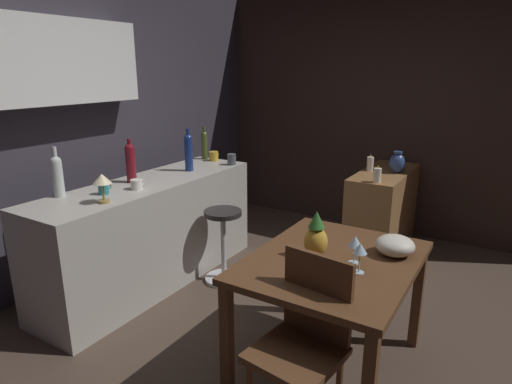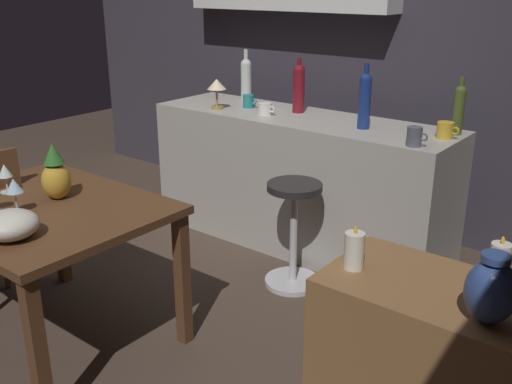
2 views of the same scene
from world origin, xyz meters
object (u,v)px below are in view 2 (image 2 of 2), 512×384
Objects in this scene: pineapple_centerpiece at (56,175)px; wine_bottle_clear at (246,77)px; cup_mustard at (445,130)px; vase_ceramic_blue at (491,291)px; pillar_candle_tall at (499,264)px; pillar_candle_short at (354,251)px; dining_table at (43,223)px; wine_bottle_cobalt at (365,98)px; cup_slate at (415,137)px; wine_bottle_olive at (459,108)px; wine_glass_right at (5,172)px; wine_glass_center at (14,187)px; bar_stool at (294,232)px; cup_white at (265,109)px; cup_teal at (249,101)px; fruit_bowl at (10,225)px; counter_lamp at (217,87)px; wine_bottle_ruby at (299,87)px.

wine_bottle_clear is (-0.35, 1.88, 0.21)m from pineapple_centerpiece.
vase_ceramic_blue is at bearing -64.61° from cup_mustard.
pillar_candle_tall is 0.46m from pillar_candle_short.
pineapple_centerpiece is at bearing 99.47° from dining_table.
wine_bottle_cobalt is 3.30× the size of cup_slate.
pineapple_centerpiece is at bearing -125.18° from wine_bottle_olive.
wine_glass_right is at bearing -133.95° from cup_slate.
pillar_candle_tall is (1.96, 0.53, 0.02)m from wine_glass_center.
pillar_candle_short reaches higher than wine_glass_right.
bar_stool is at bearing -138.57° from cup_mustard.
cup_white is at bearing 86.79° from pineapple_centerpiece.
wine_glass_center is 0.60× the size of pineapple_centerpiece.
wine_glass_center is at bearing -22.30° from wine_glass_right.
cup_teal is 0.71× the size of pillar_candle_short.
fruit_bowl is at bearing -159.13° from pillar_candle_short.
pillar_candle_short is 0.73× the size of vase_ceramic_blue.
wine_bottle_clear reaches higher than fruit_bowl.
bar_stool is 5.05× the size of cup_mustard.
pineapple_centerpiece is 1.69× the size of pillar_candle_tall.
wine_glass_right is 0.61m from fruit_bowl.
cup_teal is at bearing 145.46° from bar_stool.
cup_white is at bearing 141.91° from bar_stool.
wine_bottle_cobalt reaches higher than wine_glass_right.
pillar_candle_tall is 1.06× the size of pillar_candle_short.
pillar_candle_tall is at bearing 8.64° from pineapple_centerpiece.
wine_bottle_clear is at bearing 173.07° from cup_mustard.
fruit_bowl is at bearing -75.07° from wine_bottle_clear.
counter_lamp reaches higher than bar_stool.
wine_bottle_cobalt reaches higher than cup_mustard.
counter_lamp is at bearing -80.61° from wine_bottle_clear.
counter_lamp reaches higher than cup_mustard.
fruit_bowl is 2.36m from wine_bottle_clear.
wine_glass_center is (-0.60, -1.35, 0.52)m from bar_stool.
wine_bottle_clear is at bearing 100.44° from dining_table.
vase_ceramic_blue reaches higher than pineapple_centerpiece.
pineapple_centerpiece is 1.55m from cup_white.
wine_bottle_cobalt is at bearing 71.70° from bar_stool.
wine_bottle_cobalt is at bearing 128.82° from vase_ceramic_blue.
wine_bottle_cobalt is at bearing 4.85° from cup_white.
cup_white is at bearing 10.23° from counter_lamp.
wine_bottle_ruby is at bearing 83.78° from dining_table.
wine_bottle_cobalt is at bearing 117.60° from pillar_candle_short.
cup_white is 0.76× the size of pillar_candle_tall.
cup_teal is at bearing 85.57° from wine_glass_right.
wine_bottle_cobalt is (0.76, 1.83, 0.22)m from wine_glass_center.
wine_bottle_cobalt reaches higher than wine_bottle_clear.
wine_bottle_clear reaches higher than vase_ceramic_blue.
pillar_candle_short is at bearing 12.21° from wine_glass_center.
cup_mustard is at bearing 49.37° from wine_glass_right.
counter_lamp is at bearing -167.96° from wine_bottle_olive.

